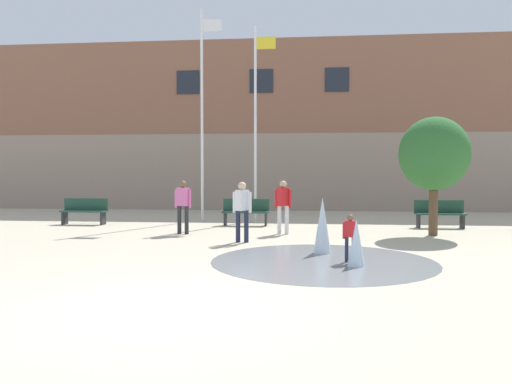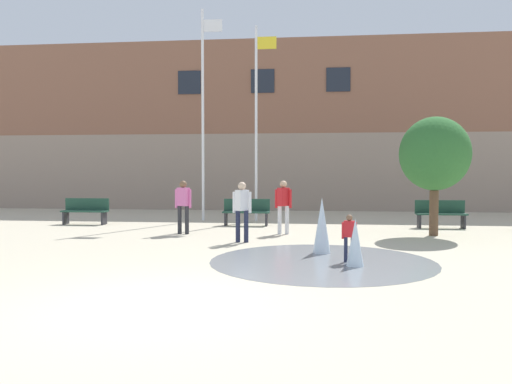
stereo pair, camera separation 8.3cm
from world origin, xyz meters
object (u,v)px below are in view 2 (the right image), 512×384
park_bench_far_left (86,211)px  child_running (349,234)px  park_bench_left_of_flagpoles (246,212)px  park_bench_far_right (441,213)px  adult_near_bench (283,203)px  flagpole_left (204,109)px  flagpole_right (257,118)px  adult_in_red (242,207)px  teen_by_trashcan (183,203)px  street_tree_near_building (435,154)px

park_bench_far_left → child_running: bearing=-36.4°
park_bench_left_of_flagpoles → park_bench_far_right: 6.44m
adult_near_bench → park_bench_left_of_flagpoles: bearing=-106.6°
park_bench_left_of_flagpoles → flagpole_left: size_ratio=0.20×
park_bench_left_of_flagpoles → flagpole_right: bearing=82.6°
adult_near_bench → flagpole_left: bearing=-98.5°
park_bench_far_right → flagpole_left: 9.21m
adult_in_red → park_bench_left_of_flagpoles: bearing=39.9°
adult_in_red → adult_near_bench: same height
park_bench_left_of_flagpoles → flagpole_left: 4.42m
teen_by_trashcan → flagpole_left: flagpole_left is taller
adult_near_bench → child_running: 4.69m
flagpole_left → flagpole_right: size_ratio=1.10×
park_bench_far_right → adult_in_red: bearing=-147.0°
park_bench_far_right → adult_near_bench: 5.51m
teen_by_trashcan → flagpole_right: size_ratio=0.22×
adult_in_red → flagpole_left: bearing=55.9°
flagpole_right → park_bench_left_of_flagpoles: bearing=-97.4°
teen_by_trashcan → flagpole_right: flagpole_right is taller
flagpole_right → teen_by_trashcan: bearing=-113.6°
street_tree_near_building → park_bench_far_right: bearing=70.6°
adult_near_bench → flagpole_right: size_ratio=0.22×
park_bench_left_of_flagpoles → flagpole_right: 3.72m
park_bench_far_left → flagpole_left: 5.65m
flagpole_left → street_tree_near_building: size_ratio=2.30×
child_running → park_bench_left_of_flagpoles: bearing=132.3°
adult_in_red → flagpole_right: (-0.19, 5.57, 2.91)m
teen_by_trashcan → child_running: (4.54, -4.10, -0.35)m
park_bench_far_right → flagpole_left: size_ratio=0.20×
park_bench_far_left → park_bench_far_right: same height
adult_in_red → adult_near_bench: bearing=5.7°
park_bench_left_of_flagpoles → adult_near_bench: (1.38, -2.20, 0.45)m
park_bench_far_right → teen_by_trashcan: (-8.02, -2.42, 0.45)m
park_bench_far_left → park_bench_left_of_flagpoles: same height
adult_in_red → street_tree_near_building: (5.35, 1.94, 1.43)m
park_bench_far_right → street_tree_near_building: 2.83m
adult_near_bench → child_running: size_ratio=1.61×
adult_near_bench → flagpole_left: 5.92m
adult_near_bench → teen_by_trashcan: bearing=-43.0°
flagpole_left → flagpole_right: flagpole_left is taller
park_bench_left_of_flagpoles → flagpole_right: flagpole_right is taller
flagpole_right → street_tree_near_building: flagpole_right is taller
flagpole_right → park_bench_far_left: bearing=-163.0°
teen_by_trashcan → adult_in_red: bearing=-17.5°
adult_near_bench → flagpole_right: 4.90m
adult_in_red → child_running: adult_in_red is taller
child_running → flagpole_right: flagpole_right is taller
park_bench_far_left → park_bench_far_right: size_ratio=1.00×
flagpole_left → street_tree_near_building: bearing=-25.7°
park_bench_far_right → teen_by_trashcan: teen_by_trashcan is taller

